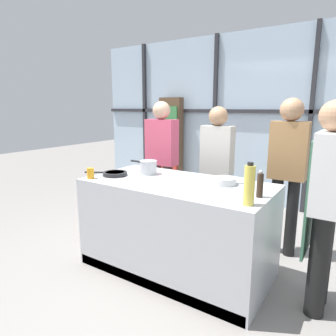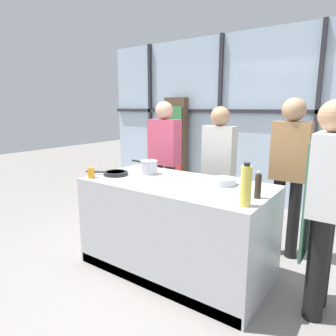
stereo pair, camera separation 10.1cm
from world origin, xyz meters
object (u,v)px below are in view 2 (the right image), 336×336
oil_bottle (246,186)px  pepper_grinder (258,186)px  frying_pan (115,173)px  juice_glass_near (91,173)px  chef (325,199)px  spectator_center_right (289,167)px  spectator_far_left (164,156)px  mixing_bowl (224,181)px  spectator_center_left (219,164)px  white_plate (234,181)px  saucepan (149,167)px

oil_bottle → pepper_grinder: bearing=87.6°
frying_pan → pepper_grinder: size_ratio=1.93×
oil_bottle → juice_glass_near: bearing=-177.9°
chef → spectator_center_right: (-0.46, 0.81, 0.06)m
spectator_far_left → mixing_bowl: spectator_far_left is taller
spectator_far_left → juice_glass_near: spectator_far_left is taller
spectator_center_right → juice_glass_near: bearing=38.5°
spectator_center_right → pepper_grinder: spectator_center_right is taller
spectator_far_left → spectator_center_right: bearing=-180.0°
spectator_center_left → mixing_bowl: spectator_center_left is taller
frying_pan → oil_bottle: bearing=-6.5°
spectator_far_left → juice_glass_near: bearing=90.4°
juice_glass_near → spectator_center_left: bearing=58.0°
frying_pan → pepper_grinder: bearing=2.6°
white_plate → juice_glass_near: (-1.25, -0.70, 0.05)m
saucepan → pepper_grinder: bearing=-8.4°
spectator_far_left → pepper_grinder: bearing=148.8°
pepper_grinder → juice_glass_near: 1.64m
oil_bottle → juice_glass_near: (-1.60, -0.06, -0.10)m
spectator_center_right → frying_pan: size_ratio=3.99×
spectator_center_left → spectator_center_right: size_ratio=0.95×
spectator_far_left → saucepan: (0.37, -0.80, 0.02)m
mixing_bowl → oil_bottle: (0.38, -0.46, 0.12)m
chef → frying_pan: (-1.96, -0.24, -0.01)m
frying_pan → white_plate: (1.14, 0.47, -0.01)m
spectator_center_right → saucepan: 1.48m
spectator_center_left → juice_glass_near: (-0.80, -1.28, 0.02)m
white_plate → frying_pan: bearing=-157.7°
spectator_center_right → saucepan: size_ratio=5.00×
mixing_bowl → oil_bottle: bearing=-50.2°
mixing_bowl → spectator_far_left: bearing=148.2°
frying_pan → mixing_bowl: 1.15m
chef → saucepan: size_ratio=4.89×
spectator_center_right → pepper_grinder: bearing=90.0°
saucepan → pepper_grinder: size_ratio=1.54×
white_plate → spectator_far_left: bearing=155.1°
chef → juice_glass_near: chef is taller
spectator_far_left → spectator_center_left: (0.81, 0.00, -0.03)m
saucepan → pepper_grinder: 1.26m
saucepan → white_plate: (0.88, 0.21, -0.07)m
spectator_center_right → white_plate: spectator_center_right is taller
spectator_center_right → pepper_grinder: (-0.00, -0.98, 0.01)m
chef → frying_pan: chef is taller
spectator_center_right → oil_bottle: bearing=89.5°
spectator_center_left → oil_bottle: size_ratio=5.06×
spectator_center_left → pepper_grinder: spectator_center_left is taller
white_plate → oil_bottle: size_ratio=0.81×
spectator_center_right → oil_bottle: 1.22m
spectator_far_left → pepper_grinder: 1.89m
oil_bottle → juice_glass_near: 1.60m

